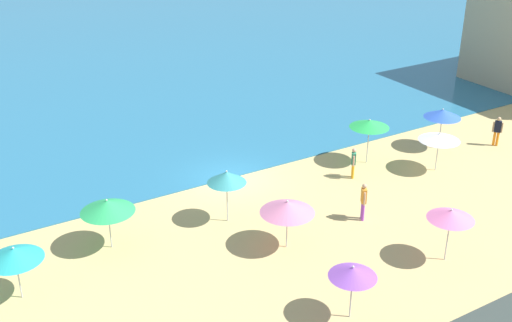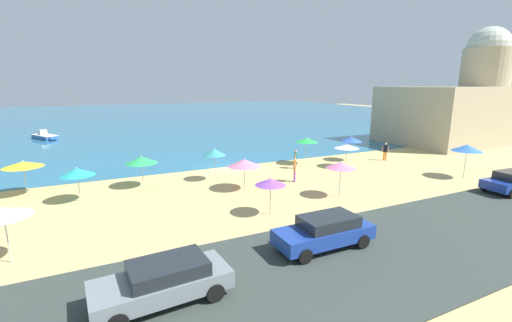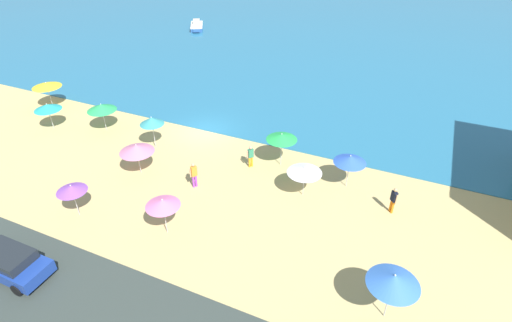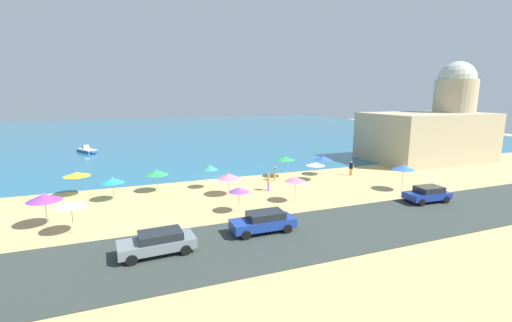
% 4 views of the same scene
% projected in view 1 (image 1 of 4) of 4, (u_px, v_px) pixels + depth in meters
% --- Properties ---
extents(ground_plane, '(160.00, 160.00, 0.00)m').
position_uv_depth(ground_plane, '(230.00, 178.00, 32.96)').
color(ground_plane, tan).
extents(sea, '(150.00, 110.00, 0.05)m').
position_uv_depth(sea, '(4.00, 0.00, 75.60)').
color(sea, '#25698D').
rests_on(sea, ground_plane).
extents(beach_umbrella_0, '(1.89, 1.89, 2.37)m').
position_uv_depth(beach_umbrella_0, '(451.00, 215.00, 25.35)').
color(beach_umbrella_0, '#B2B2B7').
rests_on(beach_umbrella_0, ground_plane).
extents(beach_umbrella_1, '(2.26, 2.26, 2.30)m').
position_uv_depth(beach_umbrella_1, '(107.00, 206.00, 26.25)').
color(beach_umbrella_1, '#B2B2B7').
rests_on(beach_umbrella_1, ground_plane).
extents(beach_umbrella_3, '(2.29, 2.29, 2.23)m').
position_uv_depth(beach_umbrella_3, '(287.00, 207.00, 26.31)').
color(beach_umbrella_3, '#B2B2B7').
rests_on(beach_umbrella_3, ground_plane).
extents(beach_umbrella_4, '(2.05, 2.05, 2.38)m').
position_uv_depth(beach_umbrella_4, '(443.00, 114.00, 35.65)').
color(beach_umbrella_4, '#B2B2B7').
rests_on(beach_umbrella_4, ground_plane).
extents(beach_umbrella_5, '(1.76, 1.76, 2.54)m').
position_uv_depth(beach_umbrella_5, '(227.00, 177.00, 28.15)').
color(beach_umbrella_5, '#B2B2B7').
rests_on(beach_umbrella_5, ground_plane).
extents(beach_umbrella_6, '(2.15, 2.15, 2.14)m').
position_uv_depth(beach_umbrella_6, '(439.00, 137.00, 33.08)').
color(beach_umbrella_6, '#B2B2B7').
rests_on(beach_umbrella_6, ground_plane).
extents(beach_umbrella_9, '(2.08, 2.08, 2.21)m').
position_uv_depth(beach_umbrella_9, '(14.00, 254.00, 23.15)').
color(beach_umbrella_9, '#B2B2B7').
rests_on(beach_umbrella_9, ground_plane).
extents(beach_umbrella_10, '(2.11, 2.11, 2.52)m').
position_uv_depth(beach_umbrella_10, '(369.00, 124.00, 33.79)').
color(beach_umbrella_10, '#B2B2B7').
rests_on(beach_umbrella_10, ground_plane).
extents(beach_umbrella_11, '(1.72, 1.72, 2.17)m').
position_uv_depth(beach_umbrella_11, '(353.00, 272.00, 22.13)').
color(beach_umbrella_11, '#B2B2B7').
rests_on(beach_umbrella_11, ground_plane).
extents(bather_0, '(0.38, 0.50, 1.81)m').
position_uv_depth(bather_0, '(364.00, 200.00, 28.77)').
color(bather_0, purple).
rests_on(bather_0, ground_plane).
extents(bather_1, '(0.41, 0.45, 1.75)m').
position_uv_depth(bather_1, '(497.00, 130.00, 36.40)').
color(bather_1, orange).
rests_on(bather_1, ground_plane).
extents(bather_2, '(0.40, 0.47, 1.65)m').
position_uv_depth(bather_2, '(353.00, 161.00, 32.67)').
color(bather_2, orange).
rests_on(bather_2, ground_plane).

